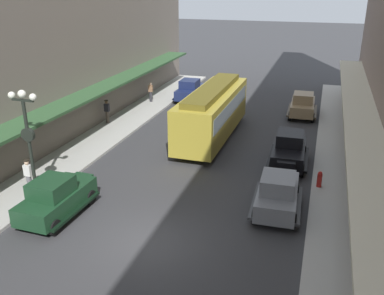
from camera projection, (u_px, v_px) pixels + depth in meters
name	position (u px, v px, depth m)	size (l,w,h in m)	color
ground_plane	(147.00, 242.00, 16.83)	(200.00, 200.00, 0.00)	#38383A
sidewalk_right	(346.00, 278.00, 14.71)	(3.00, 60.00, 0.15)	#B7B5AD
parked_car_0	(56.00, 197.00, 18.42)	(2.23, 4.29, 1.84)	#193D23
parked_car_1	(289.00, 149.00, 23.62)	(2.22, 4.29, 1.84)	black
parked_car_2	(303.00, 104.00, 32.14)	(2.23, 4.29, 1.84)	#997F5B
parked_car_3	(190.00, 90.00, 36.44)	(2.18, 4.27, 1.84)	#19234C
parked_car_5	(278.00, 192.00, 18.78)	(2.28, 4.31, 1.84)	slate
streetcar	(212.00, 110.00, 27.24)	(2.58, 9.62, 3.46)	gold
lamp_post_with_clock	(29.00, 140.00, 19.10)	(1.42, 0.44, 5.16)	black
fire_hydrant	(320.00, 179.00, 20.92)	(0.24, 0.24, 0.82)	#B21E19
pedestrian_0	(107.00, 111.00, 30.19)	(0.36, 0.28, 1.67)	#4C4238
pedestrian_1	(151.00, 92.00, 35.54)	(0.36, 0.24, 1.64)	#2D2D33
pedestrian_3	(28.00, 175.00, 20.26)	(0.36, 0.28, 1.67)	slate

